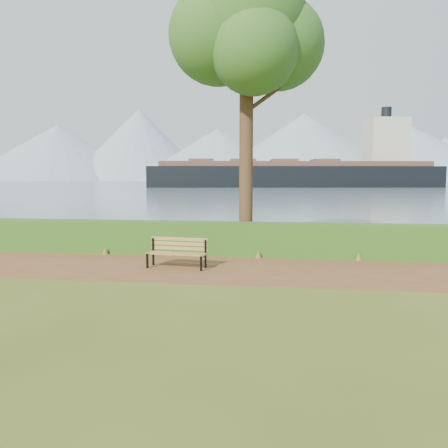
# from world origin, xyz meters

# --- Properties ---
(ground) EXTENTS (140.00, 140.00, 0.00)m
(ground) POSITION_xyz_m (0.00, 0.00, 0.00)
(ground) COLOR #3E5117
(ground) RESTS_ON ground
(path) EXTENTS (40.00, 3.40, 0.01)m
(path) POSITION_xyz_m (0.00, 0.30, 0.01)
(path) COLOR brown
(path) RESTS_ON ground
(hedge) EXTENTS (32.00, 0.85, 1.00)m
(hedge) POSITION_xyz_m (0.00, 2.60, 0.50)
(hedge) COLOR #224E16
(hedge) RESTS_ON ground
(water) EXTENTS (700.00, 510.00, 0.00)m
(water) POSITION_xyz_m (0.00, 260.00, 0.01)
(water) COLOR #415968
(water) RESTS_ON ground
(mountains) EXTENTS (585.00, 190.00, 70.00)m
(mountains) POSITION_xyz_m (-9.17, 406.05, 27.70)
(mountains) COLOR #7B93A4
(mountains) RESTS_ON ground
(bench) EXTENTS (1.64, 0.65, 0.80)m
(bench) POSITION_xyz_m (-0.45, 0.34, 0.46)
(bench) COLOR black
(bench) RESTS_ON ground
(tree) EXTENTS (4.85, 3.98, 9.42)m
(tree) POSITION_xyz_m (1.10, 3.28, 7.01)
(tree) COLOR #372216
(tree) RESTS_ON ground
(cargo_ship) EXTENTS (75.98, 23.90, 22.79)m
(cargo_ship) POSITION_xyz_m (7.25, 105.86, 3.40)
(cargo_ship) COLOR black
(cargo_ship) RESTS_ON ground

